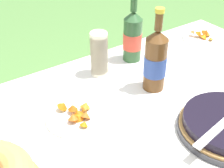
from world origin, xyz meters
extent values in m
cube|color=#A87A47|center=(0.00, 0.00, 0.74)|extent=(1.67, 0.98, 0.03)
cylinder|color=#A87A47|center=(0.77, 0.43, 0.36)|extent=(0.06, 0.06, 0.73)
cube|color=white|center=(0.00, 0.00, 0.76)|extent=(1.68, 0.99, 0.00)
cube|color=white|center=(0.00, 0.49, 0.71)|extent=(1.68, 0.01, 0.10)
cube|color=silver|center=(0.10, -0.22, 0.83)|extent=(0.19, 0.06, 0.00)
cylinder|color=beige|center=(0.04, 0.34, 0.81)|extent=(0.07, 0.07, 0.09)
cylinder|color=beige|center=(0.04, 0.34, 0.83)|extent=(0.07, 0.07, 0.09)
cylinder|color=beige|center=(0.04, 0.34, 0.84)|extent=(0.07, 0.07, 0.09)
cylinder|color=beige|center=(0.04, 0.34, 0.85)|extent=(0.07, 0.07, 0.09)
cylinder|color=beige|center=(0.04, 0.34, 0.86)|extent=(0.07, 0.07, 0.09)
cylinder|color=beige|center=(0.04, 0.34, 0.88)|extent=(0.07, 0.07, 0.09)
cylinder|color=beige|center=(0.04, 0.34, 0.89)|extent=(0.07, 0.07, 0.09)
cylinder|color=beige|center=(0.04, 0.34, 0.90)|extent=(0.07, 0.07, 0.09)
torus|color=beige|center=(0.04, 0.34, 0.95)|extent=(0.07, 0.07, 0.01)
cylinder|color=#2D562D|center=(0.23, 0.36, 0.86)|extent=(0.08, 0.08, 0.19)
cylinder|color=#E54C38|center=(0.23, 0.36, 0.86)|extent=(0.08, 0.08, 0.07)
cone|color=#2D562D|center=(0.23, 0.36, 0.98)|extent=(0.08, 0.08, 0.04)
cylinder|color=#2D562D|center=(0.23, 0.36, 1.03)|extent=(0.03, 0.03, 0.06)
cylinder|color=brown|center=(0.16, 0.13, 0.87)|extent=(0.08, 0.08, 0.21)
cylinder|color=#334C93|center=(0.16, 0.13, 0.87)|extent=(0.09, 0.09, 0.08)
cone|color=brown|center=(0.16, 0.13, 0.99)|extent=(0.08, 0.08, 0.04)
cylinder|color=brown|center=(0.16, 0.13, 1.04)|extent=(0.03, 0.03, 0.06)
cylinder|color=gold|center=(0.16, 0.13, 1.09)|extent=(0.03, 0.03, 0.02)
cylinder|color=white|center=(-0.18, 0.14, 0.77)|extent=(0.21, 0.21, 0.01)
torus|color=white|center=(-0.18, 0.14, 0.78)|extent=(0.21, 0.21, 0.01)
cone|color=#AE670C|center=(-0.19, 0.08, 0.79)|extent=(0.04, 0.04, 0.03)
cone|color=#C07920|center=(-0.13, 0.15, 0.79)|extent=(0.04, 0.04, 0.03)
cone|color=#BA560C|center=(-0.18, 0.14, 0.79)|extent=(0.05, 0.06, 0.04)
cone|color=#A86511|center=(-0.20, 0.19, 0.80)|extent=(0.05, 0.05, 0.04)
cone|color=orange|center=(-0.19, 0.11, 0.79)|extent=(0.05, 0.05, 0.04)
cone|color=#B9541B|center=(-0.16, 0.11, 0.79)|extent=(0.05, 0.06, 0.05)
cone|color=#BC5719|center=(-0.20, 0.12, 0.80)|extent=(0.05, 0.06, 0.04)
cone|color=#A7661B|center=(-0.15, 0.15, 0.79)|extent=(0.04, 0.04, 0.03)
cone|color=#C15312|center=(-0.18, 0.16, 0.80)|extent=(0.05, 0.05, 0.02)
cylinder|color=white|center=(0.65, 0.31, 0.77)|extent=(0.21, 0.21, 0.01)
torus|color=white|center=(0.65, 0.31, 0.78)|extent=(0.21, 0.21, 0.01)
cone|color=#B1610D|center=(0.68, 0.32, 0.79)|extent=(0.04, 0.04, 0.02)
cone|color=#AC5C0C|center=(0.63, 0.33, 0.80)|extent=(0.05, 0.05, 0.04)
cone|color=#B44810|center=(0.65, 0.31, 0.79)|extent=(0.05, 0.05, 0.04)
cone|color=orange|center=(0.65, 0.31, 0.79)|extent=(0.06, 0.06, 0.05)
cone|color=#B4541E|center=(0.62, 0.36, 0.80)|extent=(0.04, 0.04, 0.03)
cone|color=#BA731E|center=(0.66, 0.27, 0.79)|extent=(0.04, 0.04, 0.03)
cone|color=#B64E0C|center=(0.67, 0.31, 0.80)|extent=(0.05, 0.05, 0.04)
camera|label=1|loc=(-0.55, -0.62, 1.48)|focal=50.00mm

